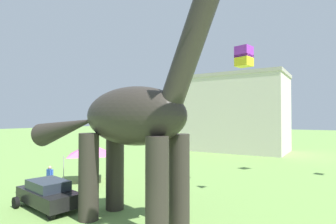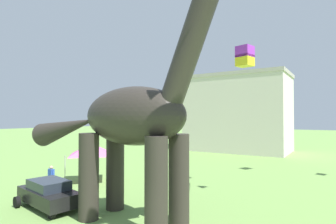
{
  "view_description": "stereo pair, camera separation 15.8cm",
  "coord_description": "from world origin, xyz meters",
  "px_view_note": "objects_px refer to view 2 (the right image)",
  "views": [
    {
      "loc": [
        6.64,
        -5.97,
        4.98
      ],
      "look_at": [
        -0.99,
        6.35,
        5.28
      ],
      "focal_mm": 29.46,
      "sensor_mm": 36.0,
      "label": 1
    },
    {
      "loc": [
        6.78,
        -5.89,
        4.98
      ],
      "look_at": [
        -0.99,
        6.35,
        5.28
      ],
      "focal_mm": 29.46,
      "sensor_mm": 36.0,
      "label": 2
    }
  ],
  "objects_px": {
    "dinosaur_sculpture": "(132,116)",
    "person_photographer": "(51,174)",
    "parked_sedan_left": "(49,193)",
    "person_near_flyer": "(93,160)",
    "festival_canopy_tent": "(91,149)",
    "kite_near_low": "(245,56)"
  },
  "relations": [
    {
      "from": "person_near_flyer",
      "to": "person_photographer",
      "type": "bearing_deg",
      "value": -140.12
    },
    {
      "from": "person_photographer",
      "to": "person_near_flyer",
      "type": "bearing_deg",
      "value": 24.94
    },
    {
      "from": "person_photographer",
      "to": "dinosaur_sculpture",
      "type": "bearing_deg",
      "value": -95.44
    },
    {
      "from": "dinosaur_sculpture",
      "to": "parked_sedan_left",
      "type": "relative_size",
      "value": 3.15
    },
    {
      "from": "kite_near_low",
      "to": "dinosaur_sculpture",
      "type": "bearing_deg",
      "value": -108.86
    },
    {
      "from": "festival_canopy_tent",
      "to": "dinosaur_sculpture",
      "type": "bearing_deg",
      "value": -30.01
    },
    {
      "from": "person_near_flyer",
      "to": "dinosaur_sculpture",
      "type": "bearing_deg",
      "value": -103.54
    },
    {
      "from": "dinosaur_sculpture",
      "to": "festival_canopy_tent",
      "type": "relative_size",
      "value": 4.45
    },
    {
      "from": "dinosaur_sculpture",
      "to": "kite_near_low",
      "type": "relative_size",
      "value": 10.07
    },
    {
      "from": "person_near_flyer",
      "to": "kite_near_low",
      "type": "xyz_separation_m",
      "value": [
        13.8,
        1.08,
        8.18
      ]
    },
    {
      "from": "dinosaur_sculpture",
      "to": "parked_sedan_left",
      "type": "height_order",
      "value": "dinosaur_sculpture"
    },
    {
      "from": "festival_canopy_tent",
      "to": "kite_near_low",
      "type": "relative_size",
      "value": 2.26
    },
    {
      "from": "parked_sedan_left",
      "to": "person_near_flyer",
      "type": "bearing_deg",
      "value": 134.03
    },
    {
      "from": "person_photographer",
      "to": "parked_sedan_left",
      "type": "bearing_deg",
      "value": -119.97
    },
    {
      "from": "person_photographer",
      "to": "kite_near_low",
      "type": "bearing_deg",
      "value": -54.21
    },
    {
      "from": "person_near_flyer",
      "to": "kite_near_low",
      "type": "bearing_deg",
      "value": -64.43
    },
    {
      "from": "parked_sedan_left",
      "to": "festival_canopy_tent",
      "type": "xyz_separation_m",
      "value": [
        -2.75,
        5.5,
        1.74
      ]
    },
    {
      "from": "dinosaur_sculpture",
      "to": "person_photographer",
      "type": "height_order",
      "value": "dinosaur_sculpture"
    },
    {
      "from": "festival_canopy_tent",
      "to": "kite_near_low",
      "type": "height_order",
      "value": "kite_near_low"
    },
    {
      "from": "parked_sedan_left",
      "to": "kite_near_low",
      "type": "distance_m",
      "value": 15.06
    },
    {
      "from": "person_photographer",
      "to": "kite_near_low",
      "type": "distance_m",
      "value": 15.97
    },
    {
      "from": "dinosaur_sculpture",
      "to": "person_photographer",
      "type": "distance_m",
      "value": 10.01
    }
  ]
}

